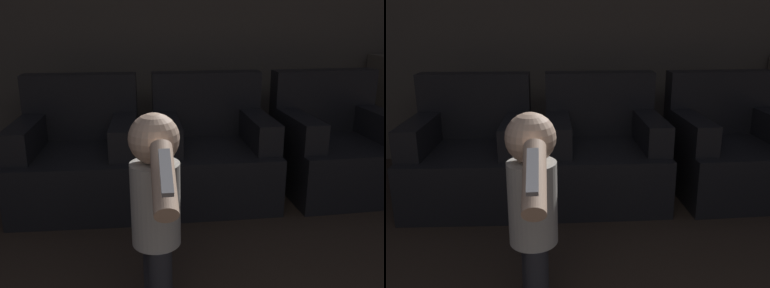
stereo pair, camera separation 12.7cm
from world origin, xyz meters
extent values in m
cube|color=#51493F|center=(0.00, 4.50, 1.30)|extent=(8.40, 0.05, 2.60)
cube|color=black|center=(-0.64, 3.52, 0.19)|extent=(0.82, 0.80, 0.38)
cube|color=black|center=(-0.63, 3.83, 0.61)|extent=(0.80, 0.19, 0.47)
cube|color=black|center=(-0.96, 3.53, 0.48)|extent=(0.18, 0.62, 0.20)
cube|color=black|center=(-0.32, 3.51, 0.48)|extent=(0.18, 0.62, 0.20)
cube|color=black|center=(0.28, 3.52, 0.19)|extent=(0.80, 0.78, 0.38)
cube|color=black|center=(0.28, 3.83, 0.61)|extent=(0.79, 0.16, 0.47)
cube|color=black|center=(-0.04, 3.52, 0.48)|extent=(0.16, 0.62, 0.20)
cube|color=black|center=(0.60, 3.52, 0.48)|extent=(0.16, 0.62, 0.20)
cube|color=black|center=(1.20, 3.52, 0.19)|extent=(0.82, 0.81, 0.38)
cube|color=black|center=(1.19, 3.83, 0.61)|extent=(0.80, 0.19, 0.47)
cube|color=black|center=(0.88, 3.51, 0.48)|extent=(0.18, 0.62, 0.20)
cube|color=black|center=(1.51, 3.53, 0.48)|extent=(0.18, 0.62, 0.20)
cylinder|color=#28282D|center=(-0.16, 2.24, 0.18)|extent=(0.10, 0.10, 0.36)
cylinder|color=#28282D|center=(-0.18, 2.35, 0.18)|extent=(0.10, 0.10, 0.36)
cylinder|color=#B7B2A8|center=(-0.17, 2.30, 0.53)|extent=(0.20, 0.20, 0.34)
sphere|color=beige|center=(-0.17, 2.30, 0.80)|extent=(0.20, 0.20, 0.20)
cylinder|color=beige|center=(-0.19, 2.42, 0.52)|extent=(0.08, 0.08, 0.29)
cylinder|color=beige|center=(-0.15, 2.05, 0.73)|extent=(0.08, 0.29, 0.21)
cube|color=#99999E|center=(-0.15, 1.92, 0.81)|extent=(0.04, 0.16, 0.10)
camera|label=1|loc=(-0.22, 0.74, 1.26)|focal=40.00mm
camera|label=2|loc=(-0.10, 0.73, 1.26)|focal=40.00mm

